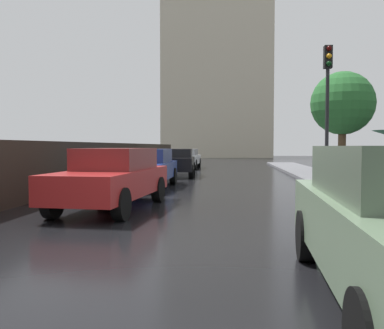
{
  "coord_description": "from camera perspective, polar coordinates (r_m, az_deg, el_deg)",
  "views": [
    {
      "loc": [
        1.03,
        -5.5,
        1.49
      ],
      "look_at": [
        0.08,
        4.46,
        1.05
      ],
      "focal_mm": 38.86,
      "sensor_mm": 36.0,
      "label": 1
    }
  ],
  "objects": [
    {
      "name": "ground",
      "position": [
        5.79,
        -5.08,
        -12.39
      ],
      "size": [
        120.0,
        120.0,
        0.0
      ],
      "primitive_type": "plane",
      "color": "black"
    },
    {
      "name": "car_black_near_kerb",
      "position": [
        20.61,
        -2.07,
        0.38
      ],
      "size": [
        1.91,
        4.1,
        1.36
      ],
      "rotation": [
        0.0,
        0.0,
        3.2
      ],
      "color": "black",
      "rests_on": "ground"
    },
    {
      "name": "car_silver_mid_road",
      "position": [
        27.6,
        -1.04,
        0.9
      ],
      "size": [
        1.93,
        4.32,
        1.31
      ],
      "rotation": [
        0.0,
        0.0,
        3.13
      ],
      "color": "#B2B5BA",
      "rests_on": "ground"
    },
    {
      "name": "car_red_behind_camera",
      "position": [
        10.05,
        -10.76,
        -1.68
      ],
      "size": [
        1.98,
        4.51,
        1.44
      ],
      "rotation": [
        0.0,
        0.0,
        3.06
      ],
      "color": "maroon",
      "rests_on": "ground"
    },
    {
      "name": "car_blue_far_lane",
      "position": [
        15.11,
        -6.12,
        -0.4
      ],
      "size": [
        1.71,
        4.55,
        1.39
      ],
      "rotation": [
        0.0,
        0.0,
        3.15
      ],
      "color": "navy",
      "rests_on": "ground"
    },
    {
      "name": "traffic_light",
      "position": [
        14.86,
        18.12,
        9.7
      ],
      "size": [
        0.26,
        0.39,
        4.71
      ],
      "color": "black",
      "rests_on": "sidewalk_strip"
    },
    {
      "name": "street_tree_mid",
      "position": [
        22.75,
        19.97,
        7.84
      ],
      "size": [
        3.21,
        3.21,
        5.29
      ],
      "color": "#4C3823",
      "rests_on": "ground"
    },
    {
      "name": "distant_tower",
      "position": [
        58.96,
        2.97,
        13.82
      ],
      "size": [
        15.71,
        12.29,
        26.09
      ],
      "color": "beige",
      "rests_on": "ground"
    }
  ]
}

